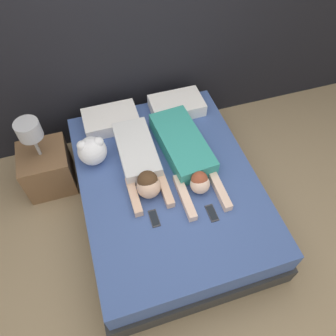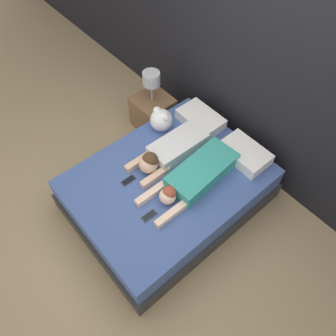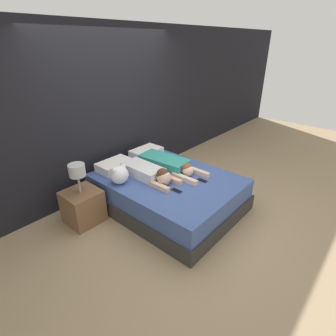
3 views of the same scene
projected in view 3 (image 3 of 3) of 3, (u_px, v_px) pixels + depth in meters
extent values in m
plane|color=#9E8460|center=(168.00, 205.00, 4.11)|extent=(12.00, 12.00, 0.00)
cube|color=black|center=(113.00, 111.00, 4.24)|extent=(12.00, 0.06, 2.60)
cube|color=#2D2D2D|center=(168.00, 199.00, 4.06)|extent=(1.59, 2.07, 0.23)
cube|color=#3F5999|center=(168.00, 185.00, 3.95)|extent=(1.53, 2.01, 0.27)
cube|color=white|center=(115.00, 165.00, 4.11)|extent=(0.53, 0.35, 0.13)
cube|color=white|center=(146.00, 153.00, 4.57)|extent=(0.53, 0.35, 0.13)
cube|color=silver|center=(143.00, 170.00, 3.91)|extent=(0.33, 0.66, 0.16)
sphere|color=beige|center=(164.00, 178.00, 3.65)|extent=(0.21, 0.21, 0.21)
sphere|color=#4C331E|center=(163.00, 174.00, 3.65)|extent=(0.18, 0.18, 0.18)
cube|color=beige|center=(158.00, 186.00, 3.58)|extent=(0.07, 0.36, 0.07)
cube|color=beige|center=(171.00, 179.00, 3.77)|extent=(0.07, 0.36, 0.07)
cube|color=teal|center=(164.00, 162.00, 4.17)|extent=(0.42, 0.82, 0.17)
sphere|color=beige|center=(188.00, 171.00, 3.89)|extent=(0.17, 0.17, 0.17)
sphere|color=#99472D|center=(187.00, 168.00, 3.89)|extent=(0.14, 0.14, 0.14)
cube|color=beige|center=(184.00, 179.00, 3.78)|extent=(0.07, 0.44, 0.07)
cube|color=beige|center=(197.00, 171.00, 3.99)|extent=(0.07, 0.44, 0.07)
cube|color=#2D2D33|center=(177.00, 191.00, 3.53)|extent=(0.07, 0.16, 0.01)
cube|color=black|center=(177.00, 190.00, 3.53)|extent=(0.06, 0.14, 0.00)
cube|color=#2D2D33|center=(202.00, 180.00, 3.79)|extent=(0.07, 0.16, 0.01)
cube|color=black|center=(202.00, 180.00, 3.79)|extent=(0.06, 0.14, 0.00)
sphere|color=white|center=(119.00, 175.00, 3.67)|extent=(0.26, 0.26, 0.26)
sphere|color=white|center=(115.00, 170.00, 3.58)|extent=(0.09, 0.09, 0.09)
sphere|color=white|center=(123.00, 167.00, 3.68)|extent=(0.09, 0.09, 0.09)
cube|color=brown|center=(83.00, 206.00, 3.67)|extent=(0.46, 0.46, 0.47)
cylinder|color=#999999|center=(79.00, 184.00, 3.51)|extent=(0.03, 0.03, 0.25)
cylinder|color=#B2B2B7|center=(77.00, 170.00, 3.42)|extent=(0.22, 0.22, 0.16)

